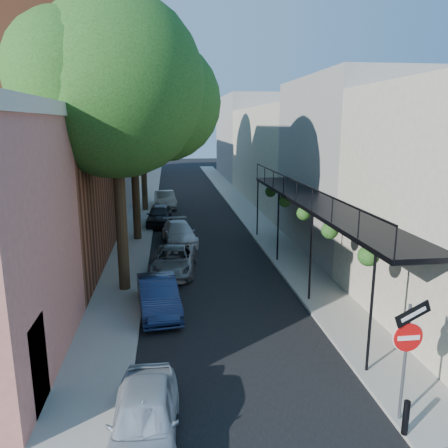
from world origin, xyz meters
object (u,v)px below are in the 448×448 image
object	(u,v)px
oak_near	(127,91)
parked_car_c	(174,260)
oak_mid	(140,117)
parked_car_b	(158,296)
bollard	(406,418)
sign_post	(408,342)
parked_car_e	(159,215)
parked_car_a	(144,418)
oak_far	(147,102)
parked_car_f	(165,199)
parked_car_d	(179,233)

from	to	relation	value
oak_near	parked_car_c	xyz separation A→B (m)	(1.58, 1.79, -7.30)
oak_near	oak_mid	distance (m)	8.01
parked_car_b	parked_car_c	xyz separation A→B (m)	(0.61, 4.27, -0.05)
bollard	sign_post	bearing A→B (deg)	71.44
parked_car_e	parked_car_a	bearing A→B (deg)	-86.72
oak_far	bollard	bearing A→B (deg)	-76.65
oak_near	parked_car_c	bearing A→B (deg)	48.61
oak_near	parked_car_a	size ratio (longest dim) A/B	3.18
sign_post	parked_car_c	size ratio (longest dim) A/B	0.72
parked_car_b	parked_car_f	world-z (taller)	parked_car_f
parked_car_e	sign_post	bearing A→B (deg)	-71.48
oak_mid	parked_car_f	size ratio (longest dim) A/B	2.49
bollard	oak_near	size ratio (longest dim) A/B	0.07
parked_car_a	parked_car_f	distance (m)	27.11
sign_post	bollard	size ratio (longest dim) A/B	3.74
parked_car_c	parked_car_d	bearing A→B (deg)	91.87
sign_post	parked_car_e	world-z (taller)	sign_post
sign_post	parked_car_c	distance (m)	12.22
bollard	oak_mid	distance (m)	19.96
bollard	parked_car_e	distance (m)	22.13
parked_car_d	bollard	bearing A→B (deg)	-81.63
oak_far	parked_car_d	bearing A→B (deg)	-79.19
parked_car_e	oak_mid	bearing A→B (deg)	-99.41
sign_post	bollard	distance (m)	1.60
parked_car_a	parked_car_e	size ratio (longest dim) A/B	0.90
parked_car_d	parked_car_e	distance (m)	5.02
bollard	oak_far	world-z (taller)	oak_far
parked_car_d	parked_car_f	world-z (taller)	parked_car_f
bollard	parked_car_a	distance (m)	5.58
oak_mid	oak_far	xyz separation A→B (m)	(0.06, 9.04, 1.20)
bollard	parked_car_b	distance (m)	9.06
sign_post	parked_car_c	bearing A→B (deg)	114.06
sign_post	parked_car_e	bearing A→B (deg)	105.38
bollard	parked_car_b	world-z (taller)	parked_car_b
parked_car_d	parked_car_e	bearing A→B (deg)	97.31
parked_car_a	oak_near	bearing A→B (deg)	96.64
parked_car_c	parked_car_e	xyz separation A→B (m)	(-0.81, 9.85, 0.11)
parked_car_d	oak_near	bearing A→B (deg)	-112.72
sign_post	oak_far	world-z (taller)	oak_far
oak_far	parked_car_c	size ratio (longest dim) A/B	2.88
parked_car_b	parked_car_d	size ratio (longest dim) A/B	0.92
sign_post	oak_mid	distance (m)	19.14
parked_car_f	oak_far	bearing A→B (deg)	-148.57
oak_mid	parked_car_a	size ratio (longest dim) A/B	2.84
sign_post	oak_near	xyz separation A→B (m)	(-6.53, 9.29, 5.84)
sign_post	parked_car_b	world-z (taller)	sign_post
sign_post	oak_mid	xyz separation A→B (m)	(-6.58, 17.26, 5.02)
bollard	parked_car_a	bearing A→B (deg)	174.31
oak_mid	parked_car_c	world-z (taller)	oak_mid
parked_car_d	parked_car_e	size ratio (longest dim) A/B	1.04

